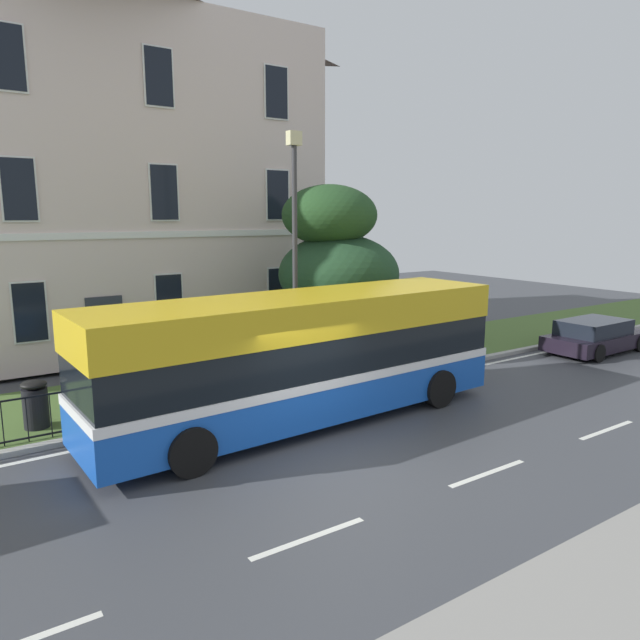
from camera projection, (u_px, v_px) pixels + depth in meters
name	position (u px, v px, depth m)	size (l,w,h in m)	color
ground_plane	(323.00, 452.00, 11.90)	(60.00, 56.00, 0.18)	#3D4045
georgian_townhouse	(66.00, 161.00, 20.41)	(16.86, 8.45, 13.03)	beige
iron_verge_railing	(166.00, 394.00, 13.63)	(17.72, 0.04, 0.97)	black
evergreen_tree	(338.00, 299.00, 18.99)	(5.68, 5.68, 5.94)	#423328
single_decker_bus	(304.00, 356.00, 13.38)	(10.28, 2.94, 2.99)	blue
parked_hatchback_00	(595.00, 336.00, 20.41)	(4.19, 1.94, 1.18)	black
street_lamp_post	(295.00, 244.00, 15.51)	(0.36, 0.24, 6.81)	#333338
litter_bin	(35.00, 404.00, 12.82)	(0.55, 0.55, 1.09)	black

